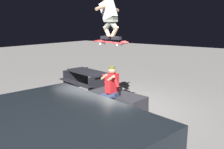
% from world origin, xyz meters
% --- Properties ---
extents(ground_plane, '(40.00, 40.00, 0.00)m').
position_xyz_m(ground_plane, '(0.00, 0.00, 0.00)').
color(ground_plane, slate).
extents(ledge_box_main, '(1.69, 0.85, 0.49)m').
position_xyz_m(ledge_box_main, '(-0.25, 0.11, 0.25)').
color(ledge_box_main, '#28282D').
rests_on(ledge_box_main, ground).
extents(person_sitting_on_ledge, '(0.60, 0.77, 1.33)m').
position_xyz_m(person_sitting_on_ledge, '(-0.27, 0.51, 0.74)').
color(person_sitting_on_ledge, '#2D3856').
rests_on(person_sitting_on_ledge, ground).
extents(skateboard, '(1.02, 0.22, 0.13)m').
position_xyz_m(skateboard, '(-0.20, 0.35, 1.93)').
color(skateboard, '#B72D2D').
extents(skater_airborne, '(0.62, 0.89, 1.12)m').
position_xyz_m(skater_airborne, '(-0.14, 0.35, 2.62)').
color(skater_airborne, black).
extents(kicker_ramp, '(1.18, 1.21, 0.44)m').
position_xyz_m(kicker_ramp, '(1.78, 1.01, 0.07)').
color(kicker_ramp, '#38383D').
rests_on(kicker_ramp, ground).
extents(picnic_table_back, '(1.92, 1.63, 0.75)m').
position_xyz_m(picnic_table_back, '(1.71, -0.80, 0.50)').
color(picnic_table_back, black).
rests_on(picnic_table_back, ground).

